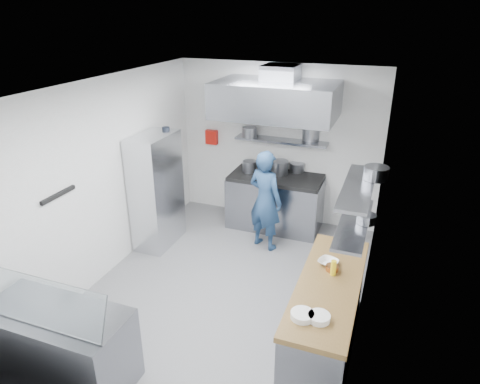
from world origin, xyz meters
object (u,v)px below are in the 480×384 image
at_px(chef, 265,200).
at_px(display_case, 60,346).
at_px(gas_range, 275,203).
at_px(wire_rack, 157,191).

relative_size(chef, display_case, 1.10).
bearing_deg(gas_range, chef, -86.77).
xyz_separation_m(gas_range, display_case, (-1.10, -4.10, -0.03)).
height_order(gas_range, display_case, gas_range).
height_order(gas_range, wire_rack, wire_rack).
relative_size(gas_range, chef, 0.97).
xyz_separation_m(wire_rack, display_case, (0.53, -2.88, -0.50)).
relative_size(gas_range, wire_rack, 0.86).
bearing_deg(wire_rack, gas_range, 36.88).
relative_size(gas_range, display_case, 1.07).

